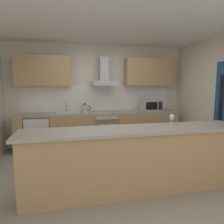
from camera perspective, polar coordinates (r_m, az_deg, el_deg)
name	(u,v)px	position (r m, az deg, el deg)	size (l,w,h in m)	color
ground	(115,173)	(3.91, 0.81, -16.51)	(5.58, 4.85, 0.02)	gray
ceiling	(115,22)	(3.70, 0.90, 23.61)	(5.58, 4.85, 0.02)	white
wall_back	(98,95)	(5.52, -3.96, 4.66)	(5.58, 0.12, 2.60)	silver
backsplash_tile	(98,98)	(5.46, -3.84, 3.89)	(3.89, 0.02, 0.66)	white
counter_back	(100,129)	(5.27, -3.24, -4.83)	(4.03, 0.60, 0.90)	tan
counter_island	(136,160)	(3.15, 6.72, -13.00)	(3.34, 0.64, 0.96)	tan
upper_cabinets	(99,72)	(5.30, -3.64, 11.13)	(3.98, 0.32, 0.70)	tan
oven	(105,129)	(5.26, -1.86, -4.72)	(0.60, 0.62, 0.80)	slate
refrigerator	(38,134)	(5.22, -19.76, -5.67)	(0.58, 0.60, 0.85)	white
microwave	(151,105)	(5.50, 10.77, 1.92)	(0.50, 0.38, 0.30)	#B7BABC
sink	(67,112)	(5.10, -12.48, 0.05)	(0.50, 0.40, 0.26)	silver
kettle	(85,108)	(5.07, -7.55, 0.99)	(0.29, 0.15, 0.24)	#B7BABC
range_hood	(104,77)	(5.27, -2.19, 9.83)	(0.62, 0.45, 0.72)	#B7BABC
wine_glass	(172,118)	(3.31, 16.28, -1.50)	(0.08, 0.08, 0.18)	silver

